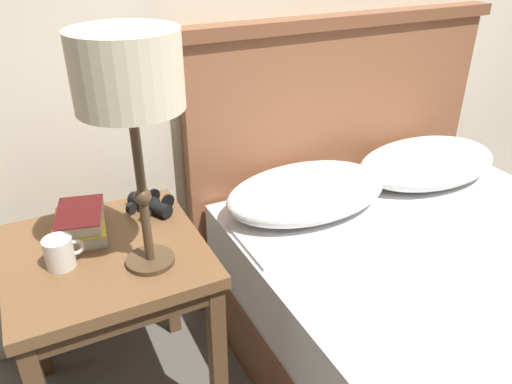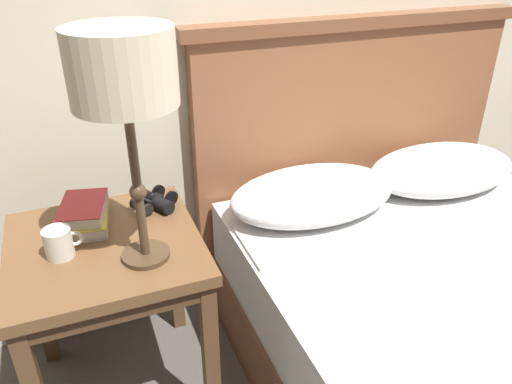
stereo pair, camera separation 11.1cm
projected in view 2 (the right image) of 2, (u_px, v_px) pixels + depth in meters
nightstand at (108, 266)px, 1.47m from camera, size 0.54×0.54×0.59m
bed at (476, 340)px, 1.51m from camera, size 1.34×1.80×1.11m
table_lamp at (123, 75)px, 1.13m from camera, size 0.25×0.25×0.61m
book_on_nightstand at (83, 219)px, 1.50m from camera, size 0.17×0.23×0.04m
book_stacked_on_top at (82, 209)px, 1.48m from camera, size 0.17×0.21×0.04m
binoculars_pair at (154, 200)px, 1.60m from camera, size 0.16×0.16×0.05m
coffee_mug at (59, 243)px, 1.35m from camera, size 0.10×0.08×0.08m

